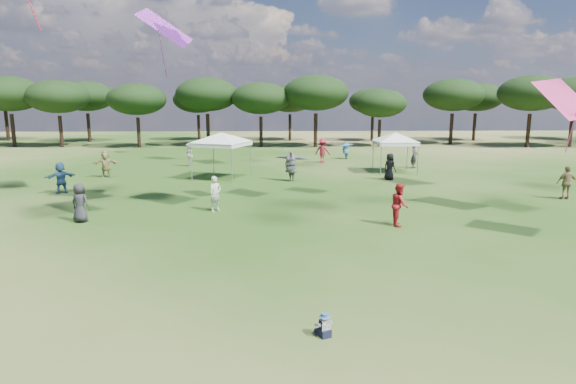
% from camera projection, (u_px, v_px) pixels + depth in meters
% --- Properties ---
extents(tree_line, '(108.78, 17.63, 7.77)m').
position_uv_depth(tree_line, '(306.00, 96.00, 53.73)').
color(tree_line, black).
rests_on(tree_line, ground).
extents(tent_left, '(5.57, 5.57, 3.27)m').
position_uv_depth(tent_left, '(221.00, 134.00, 30.44)').
color(tent_left, gray).
rests_on(tent_left, ground).
extents(tent_right, '(5.43, 5.43, 3.09)m').
position_uv_depth(tent_right, '(396.00, 134.00, 33.16)').
color(tent_right, gray).
rests_on(tent_right, ground).
extents(toddler, '(0.41, 0.44, 0.54)m').
position_uv_depth(toddler, '(324.00, 326.00, 10.35)').
color(toddler, black).
rests_on(toddler, ground).
extents(festival_crowd, '(27.75, 23.31, 1.92)m').
position_uv_depth(festival_crowd, '(273.00, 165.00, 30.89)').
color(festival_crowd, navy).
rests_on(festival_crowd, ground).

